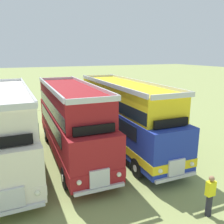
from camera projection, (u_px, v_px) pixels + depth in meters
The scene contains 4 objects.
bus_seventh_in_row at pixel (7, 126), 13.27m from camera, with size 2.70×10.68×4.52m.
bus_eighth_in_row at pixel (71, 119), 14.59m from camera, with size 2.93×10.39×4.52m.
bus_ninth_in_row at pixel (124, 113), 16.02m from camera, with size 2.86×11.45×4.52m.
marshal_person at pixel (210, 196), 9.32m from camera, with size 0.36×0.24×1.73m.
Camera 1 is at (7.30, -13.48, 6.31)m, focal length 38.33 mm.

